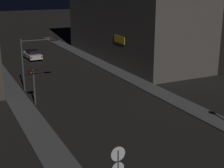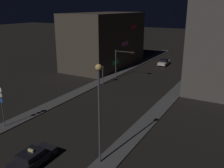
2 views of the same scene
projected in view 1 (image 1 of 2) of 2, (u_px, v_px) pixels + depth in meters
sidewalk_left at (13, 93)px, 34.50m from camera, size 2.10×70.47×0.13m
sidewalk_right at (128, 77)px, 40.28m from camera, size 2.10×70.47×0.13m
far_car at (33, 54)px, 50.02m from camera, size 1.97×4.52×1.42m
traffic_light_overhead at (36, 53)px, 34.75m from camera, size 3.97×0.41×5.52m
traffic_light_left_kerb at (34, 79)px, 30.54m from camera, size 0.80×0.42×3.39m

